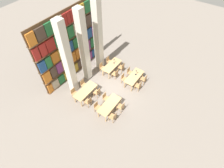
# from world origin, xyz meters

# --- Properties ---
(ground_plane) EXTENTS (40.00, 40.00, 0.00)m
(ground_plane) POSITION_xyz_m (0.00, 0.00, 0.00)
(ground_plane) COLOR gray
(bookshelf_bank) EXTENTS (6.47, 0.35, 5.50)m
(bookshelf_bank) POSITION_xyz_m (-0.01, 3.69, 2.69)
(bookshelf_bank) COLOR brown
(bookshelf_bank) RESTS_ON ground_plane
(pillar_left) EXTENTS (0.53, 0.53, 6.00)m
(pillar_left) POSITION_xyz_m (-1.67, 2.37, 3.00)
(pillar_left) COLOR beige
(pillar_left) RESTS_ON ground_plane
(pillar_center) EXTENTS (0.53, 0.53, 6.00)m
(pillar_center) POSITION_xyz_m (0.00, 2.37, 3.00)
(pillar_center) COLOR beige
(pillar_center) RESTS_ON ground_plane
(pillar_right) EXTENTS (0.53, 0.53, 6.00)m
(pillar_right) POSITION_xyz_m (1.67, 2.37, 3.00)
(pillar_right) COLOR beige
(pillar_right) RESTS_ON ground_plane
(reading_table_0) EXTENTS (1.94, 0.80, 0.75)m
(reading_table_0) POSITION_xyz_m (-1.69, -1.09, 0.66)
(reading_table_0) COLOR tan
(reading_table_0) RESTS_ON ground_plane
(chair_0) EXTENTS (0.42, 0.40, 0.89)m
(chair_0) POSITION_xyz_m (-2.22, -1.77, 0.48)
(chair_0) COLOR tan
(chair_0) RESTS_ON ground_plane
(chair_1) EXTENTS (0.42, 0.40, 0.89)m
(chair_1) POSITION_xyz_m (-2.22, -0.40, 0.48)
(chair_1) COLOR tan
(chair_1) RESTS_ON ground_plane
(chair_2) EXTENTS (0.42, 0.40, 0.89)m
(chair_2) POSITION_xyz_m (-1.23, -1.77, 0.48)
(chair_2) COLOR tan
(chair_2) RESTS_ON ground_plane
(chair_3) EXTENTS (0.42, 0.40, 0.89)m
(chair_3) POSITION_xyz_m (-1.23, -0.40, 0.48)
(chair_3) COLOR tan
(chair_3) RESTS_ON ground_plane
(reading_table_1) EXTENTS (1.94, 0.80, 0.75)m
(reading_table_1) POSITION_xyz_m (1.63, -1.13, 0.66)
(reading_table_1) COLOR tan
(reading_table_1) RESTS_ON ground_plane
(chair_4) EXTENTS (0.42, 0.40, 0.89)m
(chair_4) POSITION_xyz_m (1.18, -1.82, 0.48)
(chair_4) COLOR tan
(chair_4) RESTS_ON ground_plane
(chair_5) EXTENTS (0.42, 0.40, 0.89)m
(chair_5) POSITION_xyz_m (1.18, -0.45, 0.48)
(chair_5) COLOR tan
(chair_5) RESTS_ON ground_plane
(chair_6) EXTENTS (0.42, 0.40, 0.89)m
(chair_6) POSITION_xyz_m (2.07, -1.82, 0.48)
(chair_6) COLOR tan
(chair_6) RESTS_ON ground_plane
(chair_7) EXTENTS (0.42, 0.40, 0.89)m
(chair_7) POSITION_xyz_m (2.07, -0.45, 0.48)
(chair_7) COLOR tan
(chair_7) RESTS_ON ground_plane
(desk_lamp_0) EXTENTS (0.14, 0.14, 0.48)m
(desk_lamp_0) POSITION_xyz_m (1.86, -1.13, 1.07)
(desk_lamp_0) COLOR #232328
(desk_lamp_0) RESTS_ON reading_table_1
(reading_table_2) EXTENTS (1.94, 0.80, 0.75)m
(reading_table_2) POSITION_xyz_m (-1.71, 1.10, 0.66)
(reading_table_2) COLOR tan
(reading_table_2) RESTS_ON ground_plane
(chair_8) EXTENTS (0.42, 0.40, 0.89)m
(chair_8) POSITION_xyz_m (-2.23, 0.41, 0.48)
(chair_8) COLOR tan
(chair_8) RESTS_ON ground_plane
(chair_9) EXTENTS (0.42, 0.40, 0.89)m
(chair_9) POSITION_xyz_m (-2.23, 1.78, 0.48)
(chair_9) COLOR tan
(chair_9) RESTS_ON ground_plane
(chair_10) EXTENTS (0.42, 0.40, 0.89)m
(chair_10) POSITION_xyz_m (-1.18, 0.41, 0.48)
(chair_10) COLOR tan
(chair_10) RESTS_ON ground_plane
(chair_11) EXTENTS (0.42, 0.40, 0.89)m
(chair_11) POSITION_xyz_m (-1.18, 1.78, 0.48)
(chair_11) COLOR tan
(chair_11) RESTS_ON ground_plane
(reading_table_3) EXTENTS (1.94, 0.80, 0.75)m
(reading_table_3) POSITION_xyz_m (1.69, 1.09, 0.66)
(reading_table_3) COLOR tan
(reading_table_3) RESTS_ON ground_plane
(chair_12) EXTENTS (0.42, 0.40, 0.89)m
(chair_12) POSITION_xyz_m (1.21, 0.40, 0.48)
(chair_12) COLOR tan
(chair_12) RESTS_ON ground_plane
(chair_13) EXTENTS (0.42, 0.40, 0.89)m
(chair_13) POSITION_xyz_m (1.21, 1.77, 0.48)
(chair_13) COLOR tan
(chair_13) RESTS_ON ground_plane
(chair_14) EXTENTS (0.42, 0.40, 0.89)m
(chair_14) POSITION_xyz_m (2.18, 0.40, 0.48)
(chair_14) COLOR tan
(chair_14) RESTS_ON ground_plane
(chair_15) EXTENTS (0.42, 0.40, 0.89)m
(chair_15) POSITION_xyz_m (2.18, 1.77, 0.48)
(chair_15) COLOR tan
(chair_15) RESTS_ON ground_plane
(desk_lamp_1) EXTENTS (0.14, 0.14, 0.44)m
(desk_lamp_1) POSITION_xyz_m (1.99, 1.07, 1.05)
(desk_lamp_1) COLOR #232328
(desk_lamp_1) RESTS_ON reading_table_3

